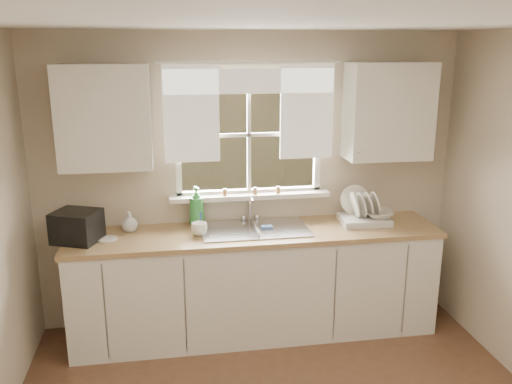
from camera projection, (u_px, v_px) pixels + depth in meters
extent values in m
cube|color=beige|center=(250.00, 255.00, 4.83)|extent=(3.60, 0.02, 1.15)
cube|color=beige|center=(249.00, 52.00, 4.37)|extent=(3.60, 0.02, 0.35)
cube|color=beige|center=(102.00, 139.00, 4.36)|extent=(1.20, 0.02, 1.00)
cube|color=beige|center=(385.00, 132.00, 4.73)|extent=(1.20, 0.02, 1.00)
cube|color=silver|center=(316.00, 19.00, 2.42)|extent=(3.60, 4.00, 0.02)
cube|color=white|center=(249.00, 192.00, 4.70)|extent=(1.30, 0.06, 0.05)
cube|color=white|center=(249.00, 74.00, 4.43)|extent=(1.30, 0.06, 0.05)
cube|color=white|center=(177.00, 137.00, 4.47)|extent=(0.05, 0.06, 1.05)
cube|color=white|center=(318.00, 133.00, 4.66)|extent=(0.05, 0.06, 1.05)
cube|color=white|center=(249.00, 135.00, 4.56)|extent=(0.03, 0.04, 1.00)
cube|color=white|center=(249.00, 135.00, 4.56)|extent=(1.20, 0.04, 0.03)
cube|color=white|center=(250.00, 196.00, 4.65)|extent=(1.38, 0.14, 0.04)
cylinder|color=white|center=(250.00, 62.00, 4.33)|extent=(1.50, 0.02, 0.02)
cube|color=white|center=(191.00, 113.00, 4.37)|extent=(0.45, 0.02, 0.80)
cube|color=white|center=(307.00, 111.00, 4.52)|extent=(0.45, 0.02, 0.80)
cube|color=white|center=(250.00, 81.00, 4.38)|extent=(1.40, 0.02, 0.20)
cube|color=silver|center=(255.00, 284.00, 4.56)|extent=(3.00, 0.62, 0.87)
cube|color=#A78453|center=(255.00, 233.00, 4.44)|extent=(3.04, 0.65, 0.04)
cube|color=silver|center=(104.00, 117.00, 4.15)|extent=(0.70, 0.33, 0.80)
cube|color=silver|center=(389.00, 111.00, 4.51)|extent=(0.70, 0.33, 0.80)
cube|color=beige|center=(347.00, 196.00, 4.82)|extent=(0.08, 0.01, 0.12)
cylinder|color=brown|center=(225.00, 192.00, 4.58)|extent=(0.04, 0.04, 0.06)
cylinder|color=brown|center=(278.00, 190.00, 4.65)|extent=(0.04, 0.04, 0.06)
cylinder|color=brown|center=(255.00, 191.00, 4.62)|extent=(0.04, 0.04, 0.06)
cube|color=#335421|center=(208.00, 182.00, 9.75)|extent=(20.00, 10.00, 0.02)
cube|color=#977B53|center=(217.00, 154.00, 7.60)|extent=(8.00, 0.10, 1.80)
cube|color=maroon|center=(140.00, 111.00, 10.69)|extent=(3.00, 3.00, 2.20)
cube|color=black|center=(136.00, 46.00, 10.36)|extent=(3.20, 3.20, 0.30)
cylinder|color=#423021|center=(274.00, 86.00, 10.49)|extent=(0.36, 0.36, 3.20)
cube|color=#B7B7BC|center=(255.00, 239.00, 4.49)|extent=(0.84, 0.46, 0.18)
cube|color=#B7B7BC|center=(255.00, 229.00, 4.47)|extent=(0.88, 0.50, 0.01)
cube|color=#B7B7BC|center=(255.00, 232.00, 4.47)|extent=(0.02, 0.41, 0.14)
cylinder|color=silver|center=(250.00, 208.00, 4.67)|extent=(0.03, 0.03, 0.22)
cylinder|color=silver|center=(252.00, 199.00, 4.57)|extent=(0.02, 0.18, 0.02)
sphere|color=silver|center=(243.00, 217.00, 4.69)|extent=(0.05, 0.05, 0.05)
sphere|color=silver|center=(257.00, 217.00, 4.71)|extent=(0.05, 0.05, 0.05)
cube|color=silver|center=(364.00, 220.00, 4.63)|extent=(0.42, 0.33, 0.05)
cylinder|color=white|center=(355.00, 200.00, 4.70)|extent=(0.26, 0.09, 0.25)
cylinder|color=white|center=(355.00, 205.00, 4.59)|extent=(0.08, 0.22, 0.22)
cylinder|color=white|center=(362.00, 205.00, 4.59)|extent=(0.08, 0.22, 0.22)
cylinder|color=white|center=(369.00, 204.00, 4.60)|extent=(0.08, 0.22, 0.22)
cylinder|color=white|center=(375.00, 204.00, 4.61)|extent=(0.08, 0.22, 0.22)
imported|color=beige|center=(379.00, 214.00, 4.60)|extent=(0.26, 0.26, 0.06)
imported|color=#2B8437|center=(197.00, 206.00, 4.52)|extent=(0.16, 0.16, 0.34)
imported|color=#2F45B1|center=(197.00, 215.00, 4.53)|extent=(0.12, 0.12, 0.20)
imported|color=beige|center=(129.00, 222.00, 4.41)|extent=(0.17, 0.17, 0.17)
cylinder|color=white|center=(107.00, 239.00, 4.24)|extent=(0.16, 0.16, 0.01)
imported|color=white|center=(199.00, 229.00, 4.33)|extent=(0.14, 0.14, 0.10)
cube|color=black|center=(77.00, 226.00, 4.18)|extent=(0.41, 0.39, 0.24)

